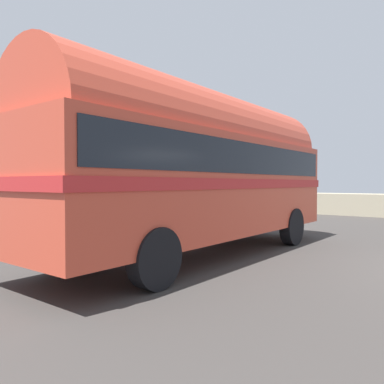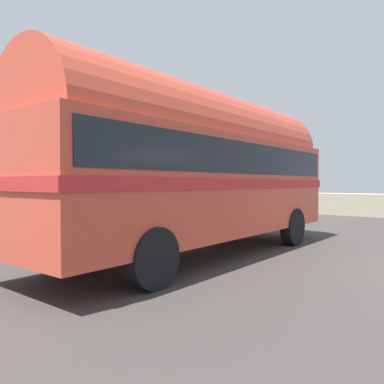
{
  "view_description": "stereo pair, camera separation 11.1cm",
  "coord_description": "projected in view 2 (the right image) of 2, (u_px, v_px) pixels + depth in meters",
  "views": [
    {
      "loc": [
        -0.5,
        -8.35,
        1.64
      ],
      "look_at": [
        -5.96,
        -1.29,
        1.43
      ],
      "focal_mm": 34.93,
      "sensor_mm": 36.0,
      "label": 1
    },
    {
      "loc": [
        -0.41,
        -8.28,
        1.64
      ],
      "look_at": [
        -5.96,
        -1.29,
        1.43
      ],
      "focal_mm": 34.93,
      "sensor_mm": 36.0,
      "label": 2
    }
  ],
  "objects": [
    {
      "name": "vintage_coach",
      "position": [
        199.0,
        165.0,
        8.34
      ],
      "size": [
        2.5,
        8.6,
        3.7
      ],
      "rotation": [
        0.0,
        0.0,
        0.0
      ],
      "color": "black",
      "rests_on": "ground"
    }
  ]
}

